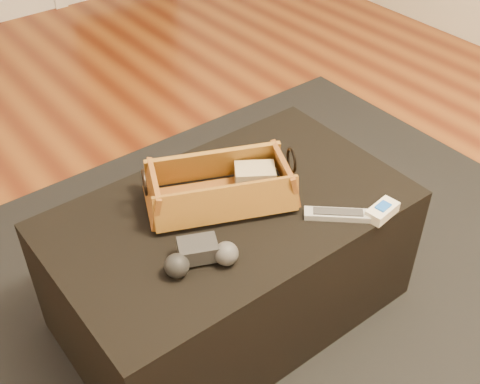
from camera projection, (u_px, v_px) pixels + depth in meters
floor at (184, 354)px, 1.81m from camera, size 5.00×5.50×0.01m
area_rug at (241, 318)px, 1.90m from camera, size 2.60×2.00×0.01m
ottoman at (231, 261)px, 1.80m from camera, size 1.00×0.60×0.42m
tv_remote at (214, 199)px, 1.65m from camera, size 0.22×0.11×0.02m
cloth_bundle at (255, 177)px, 1.70m from camera, size 0.14×0.13×0.06m
wicker_basket at (220, 188)px, 1.66m from camera, size 0.45×0.35×0.14m
game_controller at (200, 256)px, 1.48m from camera, size 0.20×0.14×0.06m
silver_remote at (338, 214)px, 1.63m from camera, size 0.16×0.15×0.02m
cream_gadget at (382, 211)px, 1.63m from camera, size 0.10×0.06×0.04m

